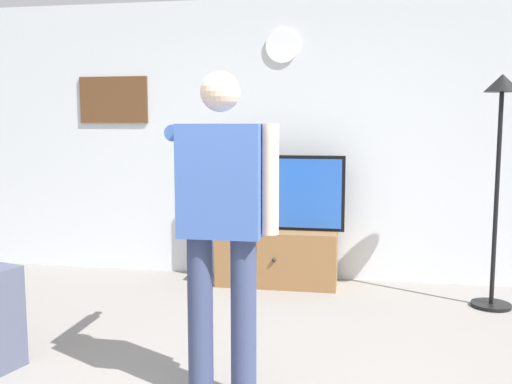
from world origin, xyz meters
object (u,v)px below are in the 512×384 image
floor_lamp (499,143)px  person_standing_nearer_lamp (222,216)px  wall_clock (282,46)px  framed_picture (114,100)px  tv_stand (277,258)px  television (278,193)px

floor_lamp → person_standing_nearer_lamp: floor_lamp is taller
wall_clock → floor_lamp: bearing=-18.9°
framed_picture → tv_stand: bearing=-9.7°
tv_stand → framed_picture: framed_picture is taller
television → floor_lamp: bearing=-11.9°
television → person_standing_nearer_lamp: person_standing_nearer_lamp is taller
wall_clock → framed_picture: wall_clock is taller
television → floor_lamp: 1.95m
tv_stand → floor_lamp: bearing=-10.5°
wall_clock → person_standing_nearer_lamp: 2.83m
television → wall_clock: bearing=90.0°
television → wall_clock: 1.39m
tv_stand → framed_picture: size_ratio=1.55×
tv_stand → person_standing_nearer_lamp: person_standing_nearer_lamp is taller
tv_stand → framed_picture: 2.29m
wall_clock → floor_lamp: (1.84, -0.63, -0.88)m
person_standing_nearer_lamp → television: bearing=90.3°
tv_stand → floor_lamp: 2.18m
wall_clock → floor_lamp: wall_clock is taller
floor_lamp → person_standing_nearer_lamp: (-1.83, -1.92, -0.34)m
television → framed_picture: bearing=171.8°
floor_lamp → person_standing_nearer_lamp: 2.67m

